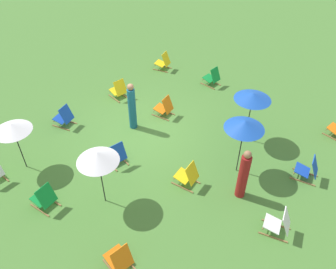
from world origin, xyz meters
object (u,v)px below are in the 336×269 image
(umbrella_0, at_px, (253,97))
(umbrella_3, at_px, (245,125))
(deckchair_1, at_px, (188,176))
(deckchair_7, at_px, (119,259))
(deckchair_4, at_px, (163,62))
(person_1, at_px, (243,175))
(umbrella_1, at_px, (97,157))
(deckchair_6, at_px, (64,117))
(deckchair_10, at_px, (212,77))
(umbrella_2, at_px, (12,127))
(deckchair_13, at_px, (164,108))
(deckchair_2, at_px, (308,169))
(deckchair_8, at_px, (119,90))
(deckchair_3, at_px, (116,155))
(deckchair_5, at_px, (279,224))
(deckchair_12, at_px, (44,198))
(person_0, at_px, (132,107))

(umbrella_0, height_order, umbrella_3, umbrella_3)
(deckchair_1, height_order, deckchair_7, same)
(deckchair_4, relative_size, person_1, 0.49)
(umbrella_1, bearing_deg, deckchair_6, -114.92)
(deckchair_7, xyz_separation_m, umbrella_1, (-1.27, -1.73, 1.37))
(deckchair_10, height_order, umbrella_2, umbrella_2)
(deckchair_6, relative_size, deckchair_13, 1.01)
(deckchair_2, bearing_deg, deckchair_4, -119.87)
(deckchair_4, relative_size, deckchair_10, 1.00)
(deckchair_7, relative_size, deckchair_8, 1.00)
(deckchair_3, relative_size, deckchair_5, 1.02)
(deckchair_6, height_order, umbrella_0, umbrella_0)
(umbrella_1, bearing_deg, person_1, 129.16)
(deckchair_2, distance_m, deckchair_6, 8.44)
(deckchair_12, bearing_deg, umbrella_1, 130.68)
(deckchair_3, xyz_separation_m, umbrella_0, (-3.52, 2.81, 1.40))
(deckchair_3, xyz_separation_m, umbrella_3, (-1.96, 3.27, 1.46))
(deckchair_2, bearing_deg, person_1, -45.99)
(deckchair_3, xyz_separation_m, person_1, (-1.13, 3.80, 0.45))
(deckchair_2, height_order, person_1, person_1)
(deckchair_7, height_order, umbrella_0, umbrella_0)
(deckchair_4, height_order, person_0, person_0)
(deckchair_4, height_order, deckchair_13, same)
(deckchair_1, bearing_deg, deckchair_4, -141.11)
(deckchair_7, height_order, deckchair_13, same)
(umbrella_3, xyz_separation_m, person_1, (0.83, 0.53, -1.01))
(umbrella_3, height_order, person_0, umbrella_3)
(deckchair_1, xyz_separation_m, umbrella_2, (2.40, -4.58, 1.24))
(deckchair_10, bearing_deg, deckchair_8, -32.86)
(deckchair_5, xyz_separation_m, deckchair_13, (-2.43, -5.47, 0.00))
(umbrella_0, distance_m, umbrella_1, 5.28)
(deckchair_1, distance_m, umbrella_3, 2.23)
(deckchair_2, xyz_separation_m, deckchair_6, (2.57, -8.04, 0.00))
(deckchair_10, height_order, deckchair_13, same)
(deckchair_8, bearing_deg, deckchair_4, -168.90)
(deckchair_1, distance_m, deckchair_12, 4.11)
(deckchair_13, relative_size, umbrella_0, 0.44)
(deckchair_7, bearing_deg, deckchair_12, -79.96)
(deckchair_13, height_order, umbrella_1, umbrella_1)
(umbrella_2, bearing_deg, deckchair_4, -178.36)
(deckchair_7, relative_size, umbrella_3, 0.43)
(deckchair_5, bearing_deg, umbrella_0, -153.68)
(deckchair_13, xyz_separation_m, umbrella_1, (4.32, 1.06, 1.37))
(umbrella_3, relative_size, person_1, 1.14)
(deckchair_8, bearing_deg, deckchair_13, 104.71)
(deckchair_7, bearing_deg, person_0, -130.16)
(deckchair_7, bearing_deg, deckchair_5, 152.38)
(deckchair_2, bearing_deg, deckchair_10, -129.66)
(deckchair_6, bearing_deg, deckchair_5, 79.47)
(deckchair_1, bearing_deg, deckchair_5, 86.09)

